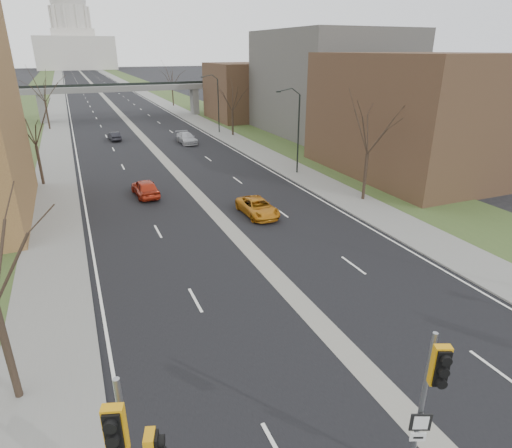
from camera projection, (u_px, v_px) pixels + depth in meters
road_surface at (97, 89)px, 141.85m from camera, size 20.00×600.00×0.01m
median_strip at (97, 89)px, 141.85m from camera, size 1.20×600.00×0.02m
sidewalk_right at (134, 88)px, 146.19m from camera, size 4.00×600.00×0.12m
sidewalk_left at (58, 90)px, 137.46m from camera, size 4.00×600.00×0.12m
grass_verge_right at (152, 87)px, 148.38m from camera, size 8.00×600.00×0.10m
grass_verge_left at (37, 91)px, 135.28m from camera, size 8.00×600.00×0.10m
commercial_block_near at (421, 115)px, 44.48m from camera, size 16.00×20.00×12.00m
commercial_block_mid at (330, 83)px, 65.79m from camera, size 18.00×22.00×15.00m
commercial_block_far at (250, 91)px, 79.88m from camera, size 14.00×14.00×10.00m
pedestrian_bridge at (122, 92)px, 80.45m from camera, size 34.00×3.00×6.45m
capitol at (73, 39)px, 279.46m from camera, size 48.00×42.00×55.75m
streetlight_mid at (292, 107)px, 42.80m from camera, size 2.61×0.20×8.70m
streetlight_far at (213, 87)px, 64.92m from camera, size 2.61×0.20×8.70m
tree_left_b at (31, 120)px, 39.45m from camera, size 6.75×6.75×8.81m
tree_left_c at (42, 85)px, 68.08m from camera, size 7.65×7.65×9.99m
tree_right_a at (370, 124)px, 35.14m from camera, size 7.20×7.20×9.40m
tree_right_b at (232, 96)px, 63.53m from camera, size 6.30×6.30×8.22m
tree_right_c at (171, 74)px, 97.10m from camera, size 7.65×7.65×9.99m
signal_pole_median at (430, 390)px, 11.58m from camera, size 0.78×0.90×5.39m
car_left_near at (145, 188)px, 38.37m from camera, size 2.14×4.71×1.57m
car_left_far at (114, 136)px, 62.02m from camera, size 1.61×3.87×1.24m
car_right_near at (258, 207)px, 33.99m from camera, size 2.30×4.84×1.33m
car_right_mid at (186, 138)px, 60.04m from camera, size 2.29×5.19×1.48m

